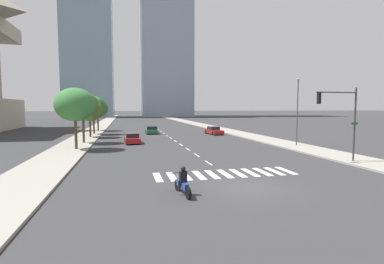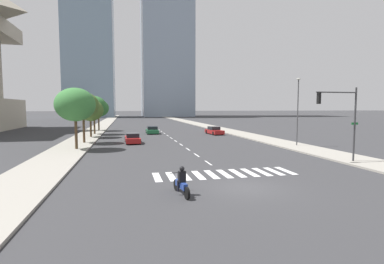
{
  "view_description": "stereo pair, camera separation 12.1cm",
  "coord_description": "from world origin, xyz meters",
  "views": [
    {
      "loc": [
        -6.46,
        -15.0,
        4.4
      ],
      "look_at": [
        0.0,
        13.47,
        2.0
      ],
      "focal_mm": 27.65,
      "sensor_mm": 36.0,
      "label": 1
    },
    {
      "loc": [
        -6.34,
        -15.03,
        4.4
      ],
      "look_at": [
        0.0,
        13.47,
        2.0
      ],
      "focal_mm": 27.65,
      "sensor_mm": 36.0,
      "label": 2
    }
  ],
  "objects": [
    {
      "name": "sedan_green_2",
      "position": [
        -2.08,
        35.42,
        0.57
      ],
      "size": [
        1.93,
        4.54,
        1.24
      ],
      "rotation": [
        0.0,
        0.0,
        1.57
      ],
      "color": "#1E6038",
      "rests_on": "ground"
    },
    {
      "name": "sedan_red_0",
      "position": [
        -5.64,
        22.44,
        0.58
      ],
      "size": [
        1.92,
        4.81,
        1.27
      ],
      "rotation": [
        0.0,
        0.0,
        1.61
      ],
      "color": "maroon",
      "rests_on": "ground"
    },
    {
      "name": "street_tree_second",
      "position": [
        -11.44,
        23.01,
        4.72
      ],
      "size": [
        3.74,
        3.74,
        6.18
      ],
      "color": "#4C3823",
      "rests_on": "sidewalk_west"
    },
    {
      "name": "lane_divider_center",
      "position": [
        0.0,
        31.47,
        0.0
      ],
      "size": [
        0.14,
        50.0,
        0.01
      ],
      "color": "silver",
      "rests_on": "ground"
    },
    {
      "name": "street_lamp_east",
      "position": [
        12.54,
        14.94,
        4.53
      ],
      "size": [
        0.5,
        0.24,
        7.56
      ],
      "color": "#3F3F42",
      "rests_on": "sidewalk_east"
    },
    {
      "name": "street_tree_fourth",
      "position": [
        -11.44,
        35.36,
        4.61
      ],
      "size": [
        3.97,
        3.97,
        6.16
      ],
      "color": "#4C3823",
      "rests_on": "sidewalk_west"
    },
    {
      "name": "ground_plane",
      "position": [
        0.0,
        0.0,
        0.0
      ],
      "size": [
        800.0,
        800.0,
        0.0
      ],
      "primitive_type": "plane",
      "color": "#333335"
    },
    {
      "name": "sedan_red_1",
      "position": [
        7.88,
        31.88,
        0.59
      ],
      "size": [
        2.09,
        4.8,
        1.29
      ],
      "rotation": [
        0.0,
        0.0,
        -1.49
      ],
      "color": "maroon",
      "rests_on": "ground"
    },
    {
      "name": "crosswalk_near",
      "position": [
        0.0,
        3.47,
        0.0
      ],
      "size": [
        9.45,
        2.58,
        0.01
      ],
      "color": "silver",
      "rests_on": "ground"
    },
    {
      "name": "street_tree_third",
      "position": [
        -11.44,
        30.22,
        4.05
      ],
      "size": [
        3.75,
        3.75,
        5.5
      ],
      "color": "#4C3823",
      "rests_on": "sidewalk_west"
    },
    {
      "name": "street_tree_fifth",
      "position": [
        -11.44,
        43.19,
        4.32
      ],
      "size": [
        3.85,
        3.85,
        5.81
      ],
      "color": "#4C3823",
      "rests_on": "sidewalk_west"
    },
    {
      "name": "sidewalk_east",
      "position": [
        12.24,
        30.0,
        0.07
      ],
      "size": [
        4.0,
        260.0,
        0.15
      ],
      "primitive_type": "cube",
      "color": "gray",
      "rests_on": "ground"
    },
    {
      "name": "traffic_signal_near",
      "position": [
        10.05,
        4.99,
        4.11
      ],
      "size": [
        3.86,
        0.28,
        5.84
      ],
      "rotation": [
        0.0,
        0.0,
        3.14
      ],
      "color": "#333335",
      "rests_on": "sidewalk_east"
    },
    {
      "name": "street_tree_nearest",
      "position": [
        -11.44,
        17.25,
        4.72
      ],
      "size": [
        4.05,
        4.05,
        6.3
      ],
      "color": "#4C3823",
      "rests_on": "sidewalk_west"
    },
    {
      "name": "sidewalk_west",
      "position": [
        -12.24,
        30.0,
        0.07
      ],
      "size": [
        4.0,
        260.0,
        0.15
      ],
      "primitive_type": "cube",
      "color": "gray",
      "rests_on": "ground"
    },
    {
      "name": "motorcycle_lead",
      "position": [
        -3.68,
        -0.61,
        0.58
      ],
      "size": [
        0.71,
        2.23,
        1.49
      ],
      "rotation": [
        0.0,
        0.0,
        1.72
      ],
      "color": "black",
      "rests_on": "ground"
    }
  ]
}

